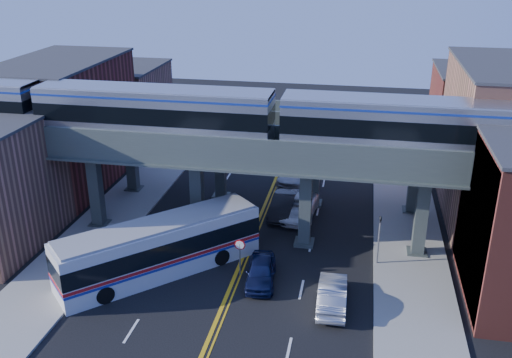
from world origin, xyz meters
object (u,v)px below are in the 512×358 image
at_px(transit_bus, 160,248).
at_px(car_lane_b, 284,205).
at_px(transit_train, 154,111).
at_px(car_parked_curb, 332,294).
at_px(car_lane_d, 297,173).
at_px(car_lane_c, 298,207).
at_px(stop_sign, 240,251).
at_px(car_lane_a, 261,271).
at_px(traffic_signal, 379,235).

relative_size(transit_bus, car_lane_b, 2.35).
height_order(transit_train, car_parked_curb, transit_train).
relative_size(car_lane_d, car_parked_curb, 1.26).
height_order(transit_bus, car_parked_curb, transit_bus).
bearing_deg(car_lane_c, stop_sign, -102.00).
height_order(stop_sign, car_lane_a, stop_sign).
bearing_deg(car_lane_b, car_lane_a, -86.88).
relative_size(transit_train, car_lane_d, 8.42).
relative_size(transit_train, car_lane_a, 11.42).
xyz_separation_m(car_lane_b, car_lane_c, (1.21, 0.01, -0.03)).
relative_size(car_lane_a, car_parked_curb, 0.93).
bearing_deg(stop_sign, car_lane_c, 74.24).
relative_size(car_lane_a, car_lane_d, 0.74).
bearing_deg(transit_bus, car_lane_a, -43.88).
height_order(traffic_signal, car_lane_d, traffic_signal).
height_order(stop_sign, car_parked_curb, stop_sign).
xyz_separation_m(transit_train, car_parked_curb, (13.37, -7.38, -8.65)).
distance_m(transit_train, car_lane_a, 13.47).
relative_size(car_lane_c, car_parked_curb, 1.19).
distance_m(transit_train, car_lane_c, 13.91).
distance_m(transit_train, car_lane_d, 17.01).
relative_size(transit_bus, car_parked_curb, 2.45).
height_order(stop_sign, car_lane_c, stop_sign).
relative_size(traffic_signal, car_lane_c, 0.71).
bearing_deg(traffic_signal, car_lane_b, 138.31).
bearing_deg(car_parked_curb, car_lane_c, -75.27).
distance_m(transit_train, transit_bus, 9.69).
relative_size(car_lane_b, car_parked_curb, 1.04).
bearing_deg(car_lane_d, car_lane_a, -82.97).
bearing_deg(transit_train, car_lane_a, -32.72).
distance_m(stop_sign, transit_bus, 5.28).
height_order(transit_train, car_lane_b, transit_train).
relative_size(traffic_signal, car_parked_curb, 0.84).
bearing_deg(transit_train, traffic_signal, -7.09).
bearing_deg(transit_train, car_lane_d, 53.00).
relative_size(transit_train, car_lane_c, 8.94).
bearing_deg(transit_bus, car_lane_c, 7.66).
xyz_separation_m(stop_sign, car_lane_b, (1.50, 9.59, -0.92)).
bearing_deg(stop_sign, car_lane_b, 81.11).
height_order(transit_train, car_lane_c, transit_train).
xyz_separation_m(car_lane_c, car_lane_d, (-1.03, 7.14, 0.09)).
relative_size(stop_sign, car_lane_b, 0.52).
xyz_separation_m(transit_train, car_lane_d, (8.85, 11.74, -8.56)).
xyz_separation_m(stop_sign, traffic_signal, (8.90, 3.00, 0.54)).
relative_size(car_lane_a, car_lane_c, 0.78).
relative_size(car_lane_c, car_lane_d, 0.94).
bearing_deg(car_lane_d, stop_sign, -88.11).
height_order(traffic_signal, car_lane_c, traffic_signal).
distance_m(transit_bus, car_parked_curb, 11.62).
bearing_deg(car_lane_b, car_parked_curb, -65.45).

